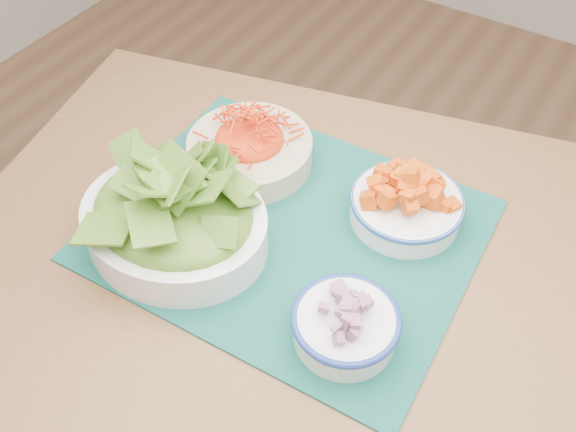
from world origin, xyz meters
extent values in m
plane|color=#9F704D|center=(0.00, 0.00, 0.00)|extent=(4.00, 4.00, 0.00)
cube|color=brown|center=(0.17, -0.09, 0.73)|extent=(1.35, 1.05, 0.04)
cylinder|color=brown|center=(-0.44, 0.12, 0.35)|extent=(0.06, 0.06, 0.71)
cube|color=#093530|center=(0.07, -0.07, 0.75)|extent=(0.58, 0.48, 0.00)
cylinder|color=beige|center=(-0.07, 0.02, 0.78)|extent=(0.23, 0.23, 0.05)
ellipsoid|color=#E83D12|center=(-0.07, 0.02, 0.82)|extent=(0.19, 0.19, 0.04)
cylinder|color=white|center=(0.22, 0.05, 0.78)|extent=(0.19, 0.19, 0.04)
torus|color=navy|center=(0.22, 0.05, 0.79)|extent=(0.18, 0.18, 0.01)
ellipsoid|color=#DC560D|center=(0.22, 0.05, 0.82)|extent=(0.15, 0.15, 0.05)
ellipsoid|color=#366416|center=(-0.06, -0.18, 0.85)|extent=(0.26, 0.22, 0.07)
cylinder|color=white|center=(0.24, -0.20, 0.78)|extent=(0.18, 0.18, 0.05)
torus|color=navy|center=(0.24, -0.20, 0.80)|extent=(0.15, 0.15, 0.01)
ellipsoid|color=#681648|center=(0.24, -0.20, 0.82)|extent=(0.12, 0.12, 0.03)
camera|label=1|loc=(0.42, -0.63, 1.51)|focal=40.00mm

